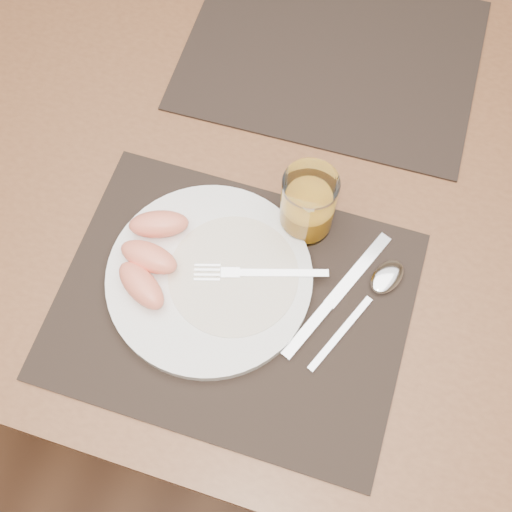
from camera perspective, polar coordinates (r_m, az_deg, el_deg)
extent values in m
plane|color=brown|center=(1.62, 1.06, -6.12)|extent=(5.00, 5.00, 0.00)
cube|color=brown|center=(0.95, 1.81, 7.38)|extent=(1.40, 0.90, 0.04)
cylinder|color=brown|center=(1.63, -16.63, 16.55)|extent=(0.06, 0.06, 0.71)
cube|color=black|center=(0.84, -2.05, -4.32)|extent=(0.45, 0.35, 0.00)
cube|color=black|center=(1.06, 6.73, 17.41)|extent=(0.46, 0.36, 0.00)
cylinder|color=white|center=(0.84, -4.16, -1.93)|extent=(0.27, 0.27, 0.02)
cylinder|color=white|center=(0.83, -2.02, -1.68)|extent=(0.17, 0.17, 0.00)
cube|color=silver|center=(0.83, 2.53, -1.53)|extent=(0.11, 0.04, 0.00)
cube|color=silver|center=(0.83, -2.29, -1.50)|extent=(0.03, 0.02, 0.00)
cube|color=silver|center=(0.83, -4.35, -1.48)|extent=(0.04, 0.03, 0.00)
cube|color=silver|center=(0.86, 9.06, -1.24)|extent=(0.06, 0.13, 0.00)
cube|color=silver|center=(0.82, 4.56, -6.62)|extent=(0.05, 0.09, 0.01)
cube|color=silver|center=(0.83, 7.51, -6.83)|extent=(0.06, 0.12, 0.00)
ellipsoid|color=silver|center=(0.86, 11.58, -1.82)|extent=(0.05, 0.07, 0.01)
cylinder|color=white|center=(0.84, 4.64, 4.64)|extent=(0.07, 0.07, 0.11)
cylinder|color=orange|center=(0.86, 4.52, 3.84)|extent=(0.06, 0.06, 0.05)
ellipsoid|color=#FB8866|center=(0.82, -10.16, -2.60)|extent=(0.09, 0.07, 0.03)
ellipsoid|color=#FB8866|center=(0.84, -9.50, -0.09)|extent=(0.08, 0.05, 0.03)
ellipsoid|color=#FB8866|center=(0.85, -8.64, 2.82)|extent=(0.09, 0.06, 0.03)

